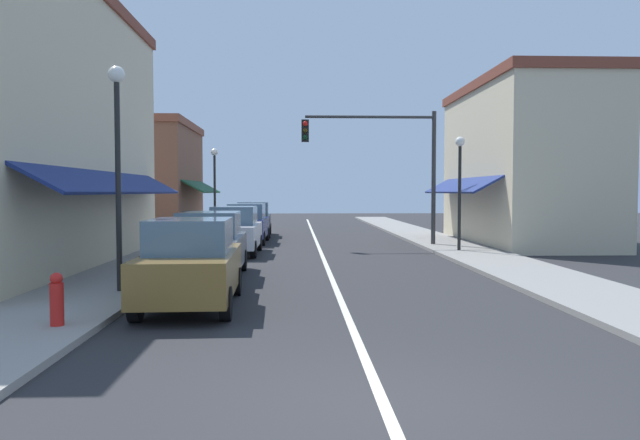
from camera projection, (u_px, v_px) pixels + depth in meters
name	position (u px, v px, depth m)	size (l,w,h in m)	color
ground_plane	(319.00, 249.00, 24.39)	(80.00, 80.00, 0.00)	#28282B
sidewalk_left	(182.00, 248.00, 24.17)	(2.60, 56.00, 0.12)	gray
sidewalk_right	(454.00, 247.00, 24.61)	(2.60, 56.00, 0.12)	gray
lane_center_stripe	(319.00, 249.00, 24.39)	(0.14, 52.00, 0.01)	silver
storefront_left_block	(7.00, 125.00, 17.82)	(6.65, 14.20, 8.53)	beige
storefront_right_block	(523.00, 163.00, 26.59)	(5.89, 10.20, 7.10)	beige
storefront_far_left	(139.00, 178.00, 33.84)	(7.23, 8.20, 6.18)	brown
parked_car_nearest_left	(191.00, 263.00, 11.99)	(1.88, 4.15, 1.77)	brown
parked_car_second_left	(210.00, 245.00, 16.15)	(1.85, 4.13, 1.77)	#4C5156
parked_car_third_left	(235.00, 231.00, 22.13)	(1.83, 4.12, 1.77)	silver
parked_car_far_left	(247.00, 224.00, 27.01)	(1.84, 4.13, 1.77)	navy
parked_car_distant_left	(254.00, 219.00, 31.21)	(1.87, 4.14, 1.77)	black
traffic_signal_mast_arm	(387.00, 153.00, 24.96)	(5.60, 0.50, 5.65)	#333333
street_lamp_left_near	(118.00, 143.00, 13.16)	(0.36, 0.36, 5.03)	black
street_lamp_right_mid	(460.00, 174.00, 22.45)	(0.36, 0.36, 4.35)	black
street_lamp_left_far	(215.00, 177.00, 30.73)	(0.36, 0.36, 4.50)	black
fire_hydrant	(57.00, 299.00, 9.83)	(0.22, 0.22, 0.87)	red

